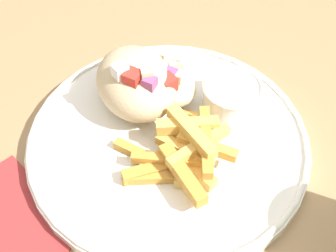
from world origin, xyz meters
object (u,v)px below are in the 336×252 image
(pita_sandwich_far, at_px, (149,77))
(sauce_ramekin, at_px, (232,96))
(plate, at_px, (168,141))
(fries_pile, at_px, (181,152))
(pita_sandwich_near, at_px, (136,83))

(pita_sandwich_far, bearing_deg, sauce_ramekin, 16.47)
(plate, height_order, sauce_ramekin, sauce_ramekin)
(plate, distance_m, fries_pile, 0.04)
(pita_sandwich_near, relative_size, fries_pile, 0.97)
(plate, xyz_separation_m, fries_pile, (0.03, -0.01, 0.02))
(pita_sandwich_near, xyz_separation_m, fries_pile, (0.09, -0.01, -0.02))
(pita_sandwich_far, xyz_separation_m, fries_pile, (0.10, -0.03, -0.01))
(pita_sandwich_near, bearing_deg, sauce_ramekin, 59.16)
(sauce_ramekin, bearing_deg, fries_pile, -72.38)
(pita_sandwich_near, xyz_separation_m, sauce_ramekin, (0.06, 0.08, -0.01))
(pita_sandwich_near, relative_size, sauce_ramekin, 1.72)
(pita_sandwich_far, bearing_deg, pita_sandwich_near, -92.89)
(pita_sandwich_near, height_order, fries_pile, pita_sandwich_near)
(plate, distance_m, sauce_ramekin, 0.08)
(plate, relative_size, pita_sandwich_far, 2.20)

